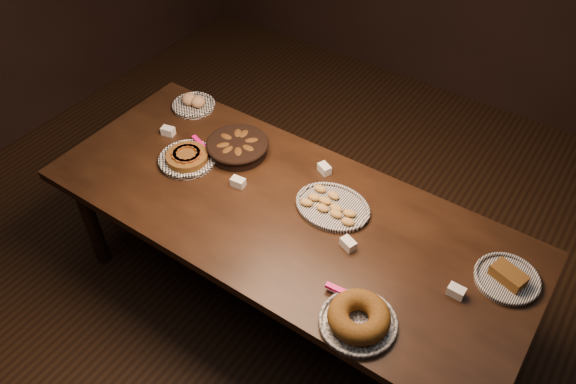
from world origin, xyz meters
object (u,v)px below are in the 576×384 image
Objects in this scene: apple_tart_plate at (188,158)px; bundt_cake_plate at (358,318)px; madeleine_platter at (332,206)px; buffet_table at (284,220)px.

bundt_cake_plate is (1.22, -0.36, 0.02)m from apple_tart_plate.
apple_tart_plate is at bearing 165.72° from madeleine_platter.
bundt_cake_plate is at bearing -72.86° from madeleine_platter.
apple_tart_plate reaches higher than madeleine_platter.
madeleine_platter is 1.03× the size of bundt_cake_plate.
buffet_table is at bearing 138.34° from bundt_cake_plate.
apple_tart_plate is 0.91× the size of bundt_cake_plate.
buffet_table is 0.63m from apple_tart_plate.
buffet_table is 6.74× the size of bundt_cake_plate.
apple_tart_plate is 0.88× the size of madeleine_platter.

